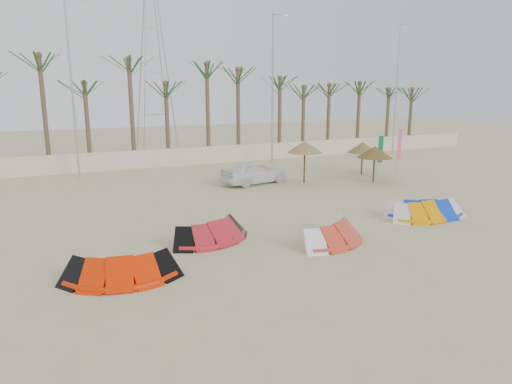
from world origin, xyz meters
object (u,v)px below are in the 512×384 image
kite_orange (419,208)px  parasol_right (363,147)px  car (254,172)px  kite_blue (420,206)px  kite_red_mid (209,229)px  parasol_mid (375,152)px  kite_red_left (119,265)px  kite_red_right (329,230)px  parasol_left (305,147)px

kite_orange → parasol_right: 10.61m
car → kite_blue: bearing=-169.9°
kite_red_mid → car: 10.74m
parasol_right → parasol_mid: bearing=-112.5°
kite_red_left → kite_red_right: size_ratio=0.97×
kite_blue → car: bearing=111.0°
kite_blue → parasol_right: 10.25m
kite_red_right → car: 11.07m
car → kite_red_mid: bearing=135.0°
kite_blue → parasol_right: (4.04, 9.32, 1.41)m
kite_red_left → parasol_right: parasol_right is taller
kite_red_left → parasol_right: (17.44, 10.73, 1.41)m
parasol_right → kite_red_mid: bearing=-148.3°
kite_orange → car: bearing=108.9°
parasol_left → kite_red_right: bearing=-116.3°
kite_blue → parasol_mid: parasol_mid is taller
kite_red_right → parasol_right: (9.75, 10.52, 1.41)m
car → kite_red_right: bearing=158.7°
kite_blue → kite_red_mid: bearing=175.3°
kite_red_left → parasol_mid: bearing=26.8°
kite_orange → kite_blue: 0.40m
kite_orange → kite_red_mid: bearing=173.6°
kite_red_left → kite_orange: same height
kite_blue → parasol_mid: (3.03, 6.89, 1.45)m
car → parasol_right: bearing=-103.6°
kite_orange → parasol_left: 9.01m
kite_red_mid → parasol_right: bearing=31.7°
parasol_mid → kite_red_mid: bearing=-154.5°
kite_red_mid → kite_red_right: bearing=-26.4°
kite_red_left → kite_blue: same height
kite_red_mid → kite_orange: same height
kite_red_mid → parasol_mid: bearing=25.5°
car → kite_orange: bearing=-172.0°
kite_red_left → kite_red_right: same height
kite_red_left → parasol_left: 16.10m
kite_red_mid → parasol_left: bearing=41.2°
kite_orange → parasol_right: (4.35, 9.58, 1.41)m
parasol_left → parasol_right: 5.00m
parasol_mid → car: size_ratio=0.53×
kite_blue → parasol_left: bearing=95.9°
kite_orange → parasol_left: (-0.58, 8.81, 1.78)m
kite_red_mid → kite_red_left: bearing=-148.9°
kite_orange → kite_blue: same height
kite_red_right → parasol_mid: size_ratio=1.67×
kite_blue → parasol_mid: 7.66m
kite_red_mid → parasol_left: 11.91m
kite_red_left → parasol_mid: parasol_mid is taller
kite_red_right → car: bearing=79.6°
kite_red_right → parasol_mid: 12.00m
kite_red_left → parasol_left: size_ratio=1.40×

